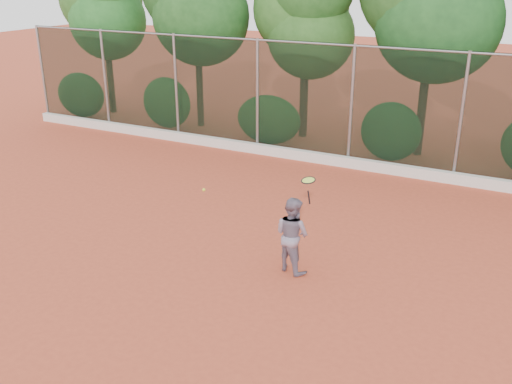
% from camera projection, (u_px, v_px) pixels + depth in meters
% --- Properties ---
extents(ground, '(80.00, 80.00, 0.00)m').
position_uv_depth(ground, '(233.00, 269.00, 11.07)').
color(ground, '#BC482C').
rests_on(ground, ground).
extents(concrete_curb, '(24.00, 0.20, 0.30)m').
position_uv_depth(concrete_curb, '(346.00, 162.00, 16.67)').
color(concrete_curb, silver).
rests_on(concrete_curb, ground).
extents(tennis_player, '(0.87, 0.78, 1.49)m').
position_uv_depth(tennis_player, '(292.00, 235.00, 10.77)').
color(tennis_player, slate).
rests_on(tennis_player, ground).
extents(chainlink_fence, '(24.09, 0.09, 3.50)m').
position_uv_depth(chainlink_fence, '(352.00, 103.00, 16.19)').
color(chainlink_fence, black).
rests_on(chainlink_fence, ground).
extents(foliage_backdrop, '(23.70, 3.63, 7.55)m').
position_uv_depth(foliage_backdrop, '(360.00, 5.00, 17.13)').
color(foliage_backdrop, '#433019').
rests_on(foliage_backdrop, ground).
extents(tennis_racket, '(0.35, 0.35, 0.52)m').
position_uv_depth(tennis_racket, '(308.00, 182.00, 10.11)').
color(tennis_racket, black).
rests_on(tennis_racket, ground).
extents(tennis_ball_in_flight, '(0.06, 0.06, 0.06)m').
position_uv_depth(tennis_ball_in_flight, '(204.00, 190.00, 10.67)').
color(tennis_ball_in_flight, yellow).
rests_on(tennis_ball_in_flight, ground).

